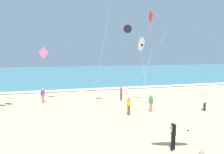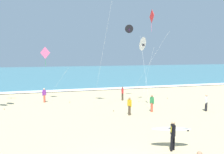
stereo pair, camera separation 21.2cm
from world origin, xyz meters
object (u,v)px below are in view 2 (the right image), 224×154
at_px(surfer_lead, 172,131).
at_px(kite_diamond_rose_outer, 46,54).
at_px(bystander_white_top, 206,103).
at_px(bystander_purple_top, 44,95).
at_px(kite_delta_charcoal_far, 129,29).
at_px(bystander_green_top, 152,103).
at_px(kite_diamond_scarlet_close, 151,20).
at_px(kite_delta_ivory_mid, 142,44).
at_px(bystander_yellow_top, 129,106).
at_px(bystander_red_top, 122,93).

xyz_separation_m(surfer_lead, kite_diamond_rose_outer, (-7.17, 15.28, 4.25)).
distance_m(bystander_white_top, bystander_purple_top, 16.66).
height_order(kite_delta_charcoal_far, bystander_green_top, kite_delta_charcoal_far).
bearing_deg(bystander_green_top, kite_diamond_scarlet_close, 82.56).
bearing_deg(bystander_purple_top, kite_diamond_scarlet_close, -31.46).
distance_m(kite_delta_ivory_mid, bystander_green_top, 6.90).
relative_size(kite_delta_ivory_mid, bystander_yellow_top, 4.50).
relative_size(surfer_lead, bystander_purple_top, 1.44).
height_order(kite_diamond_scarlet_close, kite_diamond_rose_outer, kite_diamond_scarlet_close).
bearing_deg(bystander_green_top, kite_diamond_rose_outer, 140.99).
xyz_separation_m(kite_delta_ivory_mid, bystander_red_top, (-1.75, 1.43, -5.58)).
distance_m(kite_diamond_scarlet_close, bystander_green_top, 7.61).
bearing_deg(bystander_white_top, kite_delta_ivory_mid, 130.86).
distance_m(surfer_lead, kite_delta_charcoal_far, 15.62).
relative_size(kite_delta_charcoal_far, bystander_purple_top, 5.46).
xyz_separation_m(bystander_red_top, bystander_green_top, (1.11, -5.43, 0.00)).
bearing_deg(bystander_white_top, surfer_lead, -138.43).
bearing_deg(kite_delta_charcoal_far, bystander_white_top, -54.66).
bearing_deg(bystander_green_top, bystander_white_top, -11.95).
distance_m(kite_delta_ivory_mid, bystander_red_top, 6.02).
xyz_separation_m(kite_delta_charcoal_far, bystander_yellow_top, (-2.27, -6.65, -7.32)).
bearing_deg(bystander_yellow_top, kite_delta_ivory_mid, 56.37).
xyz_separation_m(kite_delta_ivory_mid, kite_diamond_scarlet_close, (-0.56, -3.37, 2.01)).
bearing_deg(surfer_lead, bystander_red_top, 84.64).
bearing_deg(surfer_lead, kite_delta_charcoal_far, 80.73).
distance_m(surfer_lead, bystander_yellow_top, 7.09).
relative_size(kite_diamond_scarlet_close, bystander_green_top, 5.87).
bearing_deg(kite_diamond_scarlet_close, kite_delta_ivory_mid, 80.61).
relative_size(surfer_lead, kite_delta_ivory_mid, 0.32).
relative_size(kite_diamond_scarlet_close, bystander_purple_top, 5.87).
relative_size(kite_diamond_rose_outer, bystander_green_top, 3.85).
xyz_separation_m(surfer_lead, bystander_red_top, (1.22, 13.02, -0.24)).
relative_size(kite_diamond_rose_outer, bystander_red_top, 3.85).
xyz_separation_m(kite_delta_charcoal_far, bystander_white_top, (5.12, -7.21, -7.32)).
relative_size(bystander_yellow_top, bystander_green_top, 1.00).
relative_size(bystander_purple_top, bystander_green_top, 1.00).
height_order(bystander_white_top, bystander_purple_top, same).
relative_size(kite_delta_charcoal_far, kite_diamond_rose_outer, 1.42).
bearing_deg(bystander_white_top, kite_diamond_scarlet_close, 161.00).
relative_size(surfer_lead, bystander_white_top, 1.44).
xyz_separation_m(surfer_lead, bystander_green_top, (2.33, 7.59, -0.24)).
distance_m(kite_diamond_scarlet_close, bystander_yellow_top, 8.05).
bearing_deg(kite_diamond_scarlet_close, bystander_yellow_top, -154.97).
bearing_deg(bystander_yellow_top, bystander_purple_top, 135.92).
relative_size(kite_diamond_scarlet_close, kite_diamond_rose_outer, 1.52).
height_order(bystander_yellow_top, bystander_green_top, same).
height_order(kite_diamond_rose_outer, bystander_white_top, kite_diamond_rose_outer).
distance_m(kite_delta_charcoal_far, kite_diamond_scarlet_close, 5.52).
bearing_deg(bystander_white_top, kite_delta_charcoal_far, 125.34).
height_order(kite_delta_ivory_mid, kite_diamond_scarlet_close, kite_diamond_scarlet_close).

